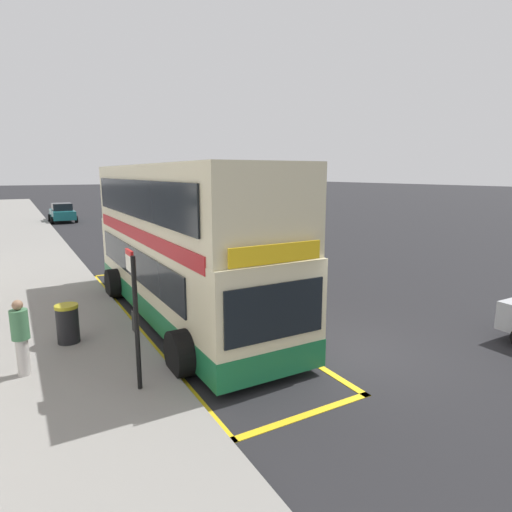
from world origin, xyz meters
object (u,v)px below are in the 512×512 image
(double_decker_bus, at_px, (180,247))
(bus_stop_sign, at_px, (135,309))
(parked_car_teal_across, at_px, (62,213))
(pedestrian_waiting_near_sign, at_px, (21,335))
(litter_bin, at_px, (68,323))

(double_decker_bus, relative_size, bus_stop_sign, 3.92)
(bus_stop_sign, bearing_deg, parked_car_teal_across, 86.54)
(pedestrian_waiting_near_sign, height_order, litter_bin, pedestrian_waiting_near_sign)
(parked_car_teal_across, distance_m, litter_bin, 29.81)
(parked_car_teal_across, bearing_deg, litter_bin, 82.10)
(double_decker_bus, height_order, pedestrian_waiting_near_sign, double_decker_bus)
(double_decker_bus, xyz_separation_m, parked_car_teal_across, (-0.37, 28.73, -1.26))
(bus_stop_sign, distance_m, pedestrian_waiting_near_sign, 2.61)
(bus_stop_sign, relative_size, litter_bin, 2.80)
(parked_car_teal_across, xyz_separation_m, pedestrian_waiting_near_sign, (-3.87, -31.06, 0.19))
(bus_stop_sign, relative_size, pedestrian_waiting_near_sign, 1.68)
(pedestrian_waiting_near_sign, bearing_deg, double_decker_bus, 28.77)
(double_decker_bus, distance_m, pedestrian_waiting_near_sign, 4.95)
(double_decker_bus, relative_size, pedestrian_waiting_near_sign, 6.57)
(parked_car_teal_across, bearing_deg, bus_stop_sign, 84.17)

